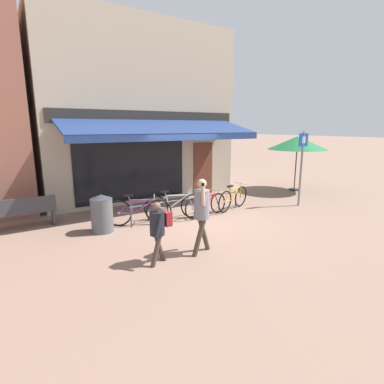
# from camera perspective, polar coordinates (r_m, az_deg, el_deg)

# --- Properties ---
(ground_plane) EXTENTS (160.00, 160.00, 0.00)m
(ground_plane) POSITION_cam_1_polar(r_m,az_deg,el_deg) (9.13, 1.64, -5.09)
(ground_plane) COLOR #846656
(shop_front) EXTENTS (7.35, 4.88, 6.48)m
(shop_front) POSITION_cam_1_polar(r_m,az_deg,el_deg) (12.41, -10.64, 14.42)
(shop_front) COLOR tan
(shop_front) RESTS_ON ground_plane
(bike_rack_rail) EXTENTS (3.90, 0.04, 0.57)m
(bike_rack_rail) POSITION_cam_1_polar(r_m,az_deg,el_deg) (9.28, -0.58, -1.71)
(bike_rack_rail) COLOR #47494F
(bike_rack_rail) RESTS_ON ground_plane
(bicycle_purple) EXTENTS (1.72, 0.97, 0.90)m
(bicycle_purple) POSITION_cam_1_polar(r_m,az_deg,el_deg) (8.59, -10.09, -3.69)
(bicycle_purple) COLOR black
(bicycle_purple) RESTS_ON ground_plane
(bicycle_silver) EXTENTS (1.78, 0.72, 0.89)m
(bicycle_silver) POSITION_cam_1_polar(r_m,az_deg,el_deg) (9.04, -3.37, -2.71)
(bicycle_silver) COLOR black
(bicycle_silver) RESTS_ON ground_plane
(bicycle_red) EXTENTS (1.72, 0.55, 0.81)m
(bicycle_red) POSITION_cam_1_polar(r_m,az_deg,el_deg) (9.32, 2.66, -2.45)
(bicycle_red) COLOR black
(bicycle_red) RESTS_ON ground_plane
(bicycle_orange) EXTENTS (1.67, 0.64, 0.88)m
(bicycle_orange) POSITION_cam_1_polar(r_m,az_deg,el_deg) (10.10, 7.85, -1.19)
(bicycle_orange) COLOR black
(bicycle_orange) RESTS_ON ground_plane
(pedestrian_adult) EXTENTS (0.58, 0.54, 1.67)m
(pedestrian_adult) POSITION_cam_1_polar(r_m,az_deg,el_deg) (6.43, 1.85, -3.05)
(pedestrian_adult) COLOR #47382D
(pedestrian_adult) RESTS_ON ground_plane
(pedestrian_child) EXTENTS (0.52, 0.51, 1.30)m
(pedestrian_child) POSITION_cam_1_polar(r_m,az_deg,el_deg) (6.05, -6.40, -6.39)
(pedestrian_child) COLOR #47382D
(pedestrian_child) RESTS_ON ground_plane
(litter_bin) EXTENTS (0.58, 0.58, 1.01)m
(litter_bin) POSITION_cam_1_polar(r_m,az_deg,el_deg) (8.23, -16.78, -3.88)
(litter_bin) COLOR #515459
(litter_bin) RESTS_ON ground_plane
(parking_sign) EXTENTS (0.44, 0.07, 2.58)m
(parking_sign) POSITION_cam_1_polar(r_m,az_deg,el_deg) (11.01, 20.17, 5.52)
(parking_sign) COLOR slate
(parking_sign) RESTS_ON ground_plane
(cafe_parasol) EXTENTS (2.49, 2.49, 2.34)m
(cafe_parasol) POSITION_cam_1_polar(r_m,az_deg,el_deg) (13.66, 19.44, 8.78)
(cafe_parasol) COLOR #4C3D2D
(cafe_parasol) RESTS_ON ground_plane
(park_bench) EXTENTS (1.61, 0.50, 0.87)m
(park_bench) POSITION_cam_1_polar(r_m,az_deg,el_deg) (9.36, -29.34, -3.30)
(park_bench) COLOR #38383D
(park_bench) RESTS_ON ground_plane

